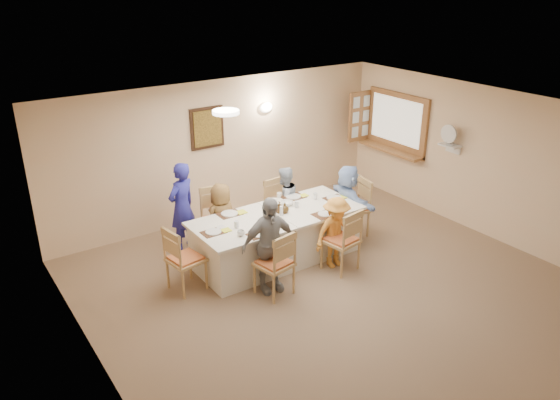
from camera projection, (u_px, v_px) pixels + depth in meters
ground at (349, 299)px, 7.54m from camera, size 7.00×7.00×0.00m
room_walls at (355, 198)px, 6.95m from camera, size 7.00×7.00×7.00m
wall_picture at (207, 128)px, 9.35m from camera, size 0.62×0.05×0.72m
wall_sconce at (266, 107)px, 9.88m from camera, size 0.26×0.09×0.18m
ceiling_light at (226, 112)px, 7.20m from camera, size 0.36×0.36×0.05m
serving_hatch at (397, 122)px, 10.45m from camera, size 0.06×1.50×1.15m
hatch_sill at (390, 150)px, 10.60m from camera, size 0.30×1.50×0.05m
shutter_door at (360, 116)px, 10.89m from camera, size 0.55×0.04×1.00m
fan_shelf at (450, 145)px, 9.43m from camera, size 0.22×0.36×0.03m
desk_fan at (450, 137)px, 9.35m from camera, size 0.30×0.30×0.28m
dining_table at (277, 237)px, 8.46m from camera, size 2.66×1.13×0.76m
chair_back_left at (218, 220)px, 8.70m from camera, size 0.57×0.57×1.03m
chair_back_right at (280, 206)px, 9.35m from camera, size 0.47×0.47×0.92m
chair_front_left at (274, 262)px, 7.50m from camera, size 0.54×0.54×0.98m
chair_front_right at (341, 239)px, 8.12m from camera, size 0.55×0.55×1.00m
chair_left_end at (186, 258)px, 7.61m from camera, size 0.54×0.54×0.98m
chair_right_end at (353, 207)px, 9.23m from camera, size 0.56×0.56×0.99m
diner_back_left at (222, 219)px, 8.59m from camera, size 0.72×0.59×1.17m
diner_back_right at (284, 201)px, 9.21m from camera, size 0.71×0.62×1.20m
diner_front_left at (269, 245)px, 7.51m from camera, size 0.91×0.54×1.41m
diner_front_right at (336, 232)px, 8.19m from camera, size 0.75×0.47×1.13m
diner_right_end at (348, 201)px, 9.10m from camera, size 1.29×0.74×1.27m
caregiver at (182, 207)px, 8.65m from camera, size 0.78×0.72×1.47m
placemat_fl at (259, 234)px, 7.68m from camera, size 0.33×0.24×0.01m
plate_fl at (259, 234)px, 7.68m from camera, size 0.25×0.25×0.02m
napkin_fl at (272, 232)px, 7.73m from camera, size 0.14×0.14×0.01m
placemat_fr at (325, 214)px, 8.31m from camera, size 0.38×0.28×0.01m
plate_fr at (325, 214)px, 8.30m from camera, size 0.23×0.23×0.01m
napkin_fr at (337, 212)px, 8.36m from camera, size 0.15×0.15×0.01m
placemat_bl at (229, 214)px, 8.32m from camera, size 0.35×0.26×0.01m
plate_bl at (229, 213)px, 8.32m from camera, size 0.26×0.26×0.02m
napkin_bl at (241, 212)px, 8.37m from camera, size 0.15×0.15×0.01m
placemat_br at (293, 197)px, 8.95m from camera, size 0.38×0.28×0.01m
plate_br at (293, 196)px, 8.94m from camera, size 0.25×0.25×0.02m
napkin_br at (304, 195)px, 9.00m from camera, size 0.13×0.13×0.01m
placemat_le at (213, 232)px, 7.74m from camera, size 0.33×0.25×0.01m
plate_le at (213, 232)px, 7.74m from camera, size 0.23×0.23×0.01m
napkin_le at (226, 230)px, 7.79m from camera, size 0.13×0.13×0.01m
placemat_re at (334, 198)px, 8.90m from camera, size 0.33×0.25×0.01m
plate_re at (334, 198)px, 8.89m from camera, size 0.24×0.24×0.02m
napkin_re at (344, 196)px, 8.95m from camera, size 0.14×0.14×0.01m
teacup_a at (241, 233)px, 7.63m from camera, size 0.14×0.14×0.08m
teacup_b at (279, 195)px, 8.92m from camera, size 0.10×0.10×0.08m
bowl_a at (274, 221)px, 8.02m from camera, size 0.31×0.31×0.05m
bowl_b at (287, 203)px, 8.63m from camera, size 0.27×0.27×0.06m
condiment_ketchup at (271, 207)px, 8.24m from camera, size 0.18×0.18×0.26m
condiment_brown at (279, 207)px, 8.35m from camera, size 0.10×0.10×0.18m
condiment_malt at (285, 208)px, 8.34m from camera, size 0.19×0.19×0.16m
drinking_glass at (267, 212)px, 8.25m from camera, size 0.07×0.07×0.10m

